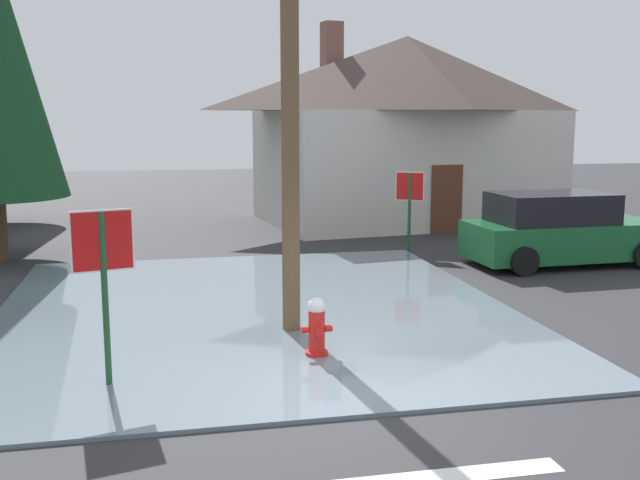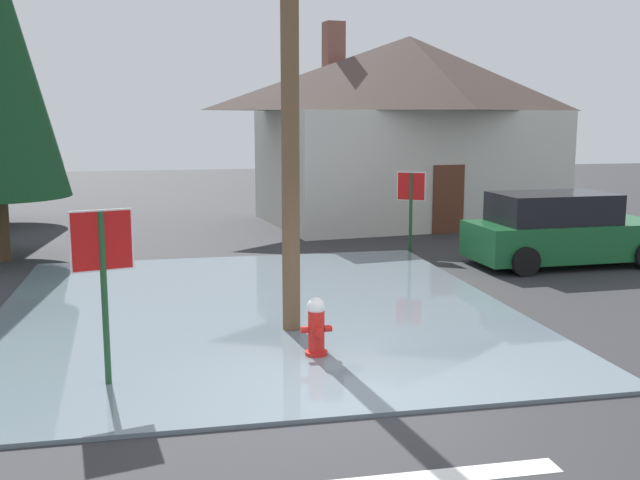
{
  "view_description": "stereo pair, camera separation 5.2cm",
  "coord_description": "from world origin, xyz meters",
  "px_view_note": "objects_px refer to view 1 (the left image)",
  "views": [
    {
      "loc": [
        -2.32,
        -8.14,
        3.4
      ],
      "look_at": [
        0.03,
        2.91,
        1.51
      ],
      "focal_mm": 41.61,
      "sensor_mm": 36.0,
      "label": 1
    },
    {
      "loc": [
        -2.27,
        -8.15,
        3.4
      ],
      "look_at": [
        0.03,
        2.91,
        1.51
      ],
      "focal_mm": 41.61,
      "sensor_mm": 36.0,
      "label": 2
    }
  ],
  "objects_px": {
    "fire_hydrant": "(317,329)",
    "utility_pole": "(290,66)",
    "parked_car": "(560,231)",
    "stop_sign_near": "(103,262)",
    "house": "(406,127)",
    "stop_sign_far": "(410,195)"
  },
  "relations": [
    {
      "from": "parked_car",
      "to": "stop_sign_far",
      "type": "bearing_deg",
      "value": 141.76
    },
    {
      "from": "house",
      "to": "fire_hydrant",
      "type": "bearing_deg",
      "value": -113.37
    },
    {
      "from": "stop_sign_near",
      "to": "parked_car",
      "type": "height_order",
      "value": "stop_sign_near"
    },
    {
      "from": "utility_pole",
      "to": "parked_car",
      "type": "distance_m",
      "value": 8.75
    },
    {
      "from": "stop_sign_near",
      "to": "house",
      "type": "relative_size",
      "value": 0.22
    },
    {
      "from": "stop_sign_far",
      "to": "house",
      "type": "height_order",
      "value": "house"
    },
    {
      "from": "stop_sign_far",
      "to": "house",
      "type": "xyz_separation_m",
      "value": [
        1.7,
        5.45,
        1.62
      ]
    },
    {
      "from": "stop_sign_near",
      "to": "utility_pole",
      "type": "xyz_separation_m",
      "value": [
        2.68,
        1.93,
        2.52
      ]
    },
    {
      "from": "stop_sign_near",
      "to": "parked_car",
      "type": "bearing_deg",
      "value": 31.9
    },
    {
      "from": "fire_hydrant",
      "to": "utility_pole",
      "type": "height_order",
      "value": "utility_pole"
    },
    {
      "from": "stop_sign_near",
      "to": "utility_pole",
      "type": "height_order",
      "value": "utility_pole"
    },
    {
      "from": "fire_hydrant",
      "to": "house",
      "type": "relative_size",
      "value": 0.09
    },
    {
      "from": "stop_sign_near",
      "to": "stop_sign_far",
      "type": "height_order",
      "value": "stop_sign_near"
    },
    {
      "from": "stop_sign_near",
      "to": "parked_car",
      "type": "distance_m",
      "value": 11.41
    },
    {
      "from": "fire_hydrant",
      "to": "utility_pole",
      "type": "xyz_separation_m",
      "value": [
        -0.13,
        1.35,
        3.71
      ]
    },
    {
      "from": "stop_sign_far",
      "to": "parked_car",
      "type": "height_order",
      "value": "stop_sign_far"
    },
    {
      "from": "parked_car",
      "to": "stop_sign_near",
      "type": "bearing_deg",
      "value": -148.1
    },
    {
      "from": "fire_hydrant",
      "to": "house",
      "type": "distance_m",
      "value": 14.55
    },
    {
      "from": "stop_sign_near",
      "to": "house",
      "type": "height_order",
      "value": "house"
    },
    {
      "from": "stop_sign_far",
      "to": "stop_sign_near",
      "type": "bearing_deg",
      "value": -129.36
    },
    {
      "from": "utility_pole",
      "to": "parked_car",
      "type": "relative_size",
      "value": 1.77
    },
    {
      "from": "stop_sign_near",
      "to": "utility_pole",
      "type": "relative_size",
      "value": 0.29
    }
  ]
}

